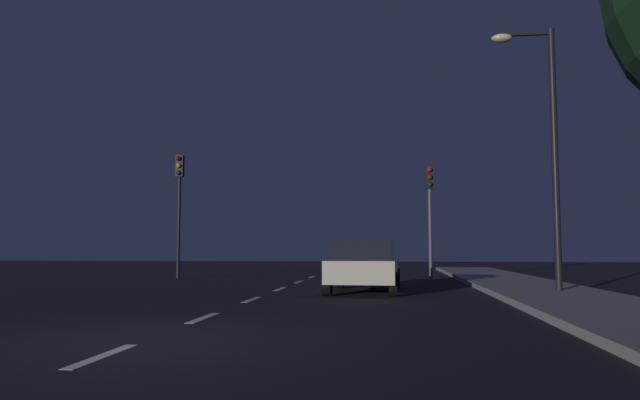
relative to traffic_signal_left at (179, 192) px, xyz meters
The scene contains 12 objects.
ground_plane 10.94m from the traffic_signal_left, 58.77° to the right, with size 80.00×80.00×0.00m, color black.
sidewalk_curb_right 15.99m from the traffic_signal_left, 34.49° to the right, with size 3.00×40.00×0.15m, color gray.
lane_stripe_nearest 18.21m from the traffic_signal_left, 72.54° to the right, with size 0.16×1.60×0.01m, color silver.
lane_stripe_second 14.72m from the traffic_signal_left, 67.96° to the right, with size 0.16×1.60×0.01m, color silver.
lane_stripe_third 11.42m from the traffic_signal_left, 60.41° to the right, with size 0.16×1.60×0.01m, color silver.
lane_stripe_fourth 8.56m from the traffic_signal_left, 46.45° to the right, with size 0.16×1.60×0.01m, color silver.
lane_stripe_fifth 6.70m from the traffic_signal_left, 18.91° to the right, with size 0.16×1.60×0.01m, color silver.
lane_stripe_sixth 6.74m from the traffic_signal_left, 20.14° to the left, with size 0.16×1.60×0.01m, color silver.
traffic_signal_left is the anchor object (origin of this frame).
traffic_signal_right 10.33m from the traffic_signal_left, ahead, with size 0.32×0.38×4.50m.
car_stopped_ahead 10.79m from the traffic_signal_left, 39.92° to the right, with size 2.08×4.12×1.47m.
street_lamp_right 14.88m from the traffic_signal_left, 29.69° to the right, with size 1.68×0.36×7.23m.
Camera 1 is at (3.36, -7.91, 1.27)m, focal length 33.24 mm.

